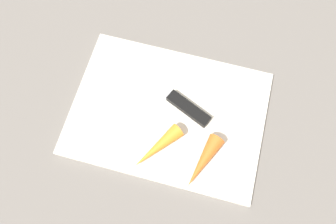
{
  "coord_description": "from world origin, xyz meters",
  "views": [
    {
      "loc": [
        0.05,
        -0.2,
        0.58
      ],
      "look_at": [
        0.0,
        0.0,
        0.01
      ],
      "focal_mm": 34.43,
      "sensor_mm": 36.0,
      "label": 1
    }
  ],
  "objects_px": {
    "cutting_board": "(168,113)",
    "carrot_long": "(156,147)",
    "carrot_short": "(203,162)",
    "knife": "(183,105)"
  },
  "relations": [
    {
      "from": "cutting_board",
      "to": "carrot_long",
      "type": "bearing_deg",
      "value": -91.71
    },
    {
      "from": "carrot_short",
      "to": "carrot_long",
      "type": "bearing_deg",
      "value": -75.13
    },
    {
      "from": "knife",
      "to": "carrot_short",
      "type": "relative_size",
      "value": 1.91
    },
    {
      "from": "cutting_board",
      "to": "carrot_short",
      "type": "relative_size",
      "value": 3.6
    },
    {
      "from": "knife",
      "to": "carrot_long",
      "type": "bearing_deg",
      "value": 98.38
    },
    {
      "from": "cutting_board",
      "to": "carrot_short",
      "type": "distance_m",
      "value": 0.12
    },
    {
      "from": "cutting_board",
      "to": "carrot_long",
      "type": "height_order",
      "value": "carrot_long"
    },
    {
      "from": "cutting_board",
      "to": "carrot_long",
      "type": "distance_m",
      "value": 0.08
    },
    {
      "from": "cutting_board",
      "to": "knife",
      "type": "relative_size",
      "value": 1.88
    },
    {
      "from": "cutting_board",
      "to": "knife",
      "type": "xyz_separation_m",
      "value": [
        0.02,
        0.02,
        0.01
      ]
    }
  ]
}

